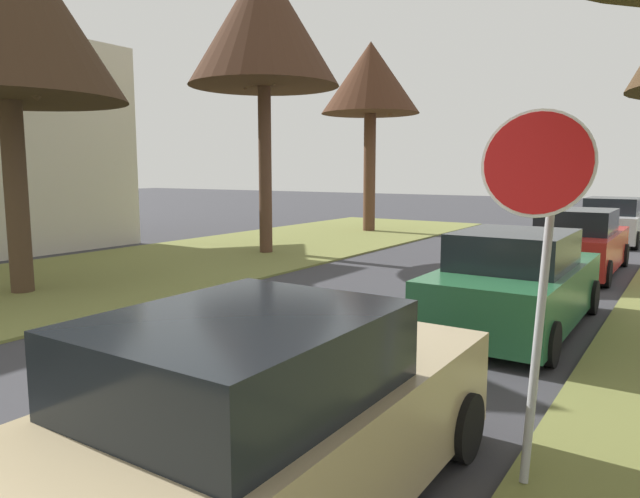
% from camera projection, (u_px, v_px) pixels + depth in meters
% --- Properties ---
extents(stop_sign_far, '(0.82, 0.72, 2.91)m').
position_uv_depth(stop_sign_far, '(537.00, 218.00, 4.35)').
color(stop_sign_far, '#9EA0A5').
rests_on(stop_sign_far, grass_verge_right).
extents(street_tree_left_mid_a, '(4.47, 4.47, 7.53)m').
position_uv_depth(street_tree_left_mid_a, '(3.00, 3.00, 11.13)').
color(street_tree_left_mid_a, '#483525').
rests_on(street_tree_left_mid_a, grass_verge_left).
extents(street_tree_left_mid_b, '(4.40, 4.40, 8.48)m').
position_uv_depth(street_tree_left_mid_b, '(263.00, 24.00, 16.73)').
color(street_tree_left_mid_b, '#523728').
rests_on(street_tree_left_mid_b, grass_verge_left).
extents(street_tree_left_far, '(3.92, 3.92, 7.49)m').
position_uv_depth(street_tree_left_far, '(371.00, 80.00, 23.07)').
color(street_tree_left_far, brown).
rests_on(street_tree_left_far, grass_verge_left).
extents(parked_sedan_tan, '(1.95, 4.41, 1.57)m').
position_uv_depth(parked_sedan_tan, '(261.00, 427.00, 4.07)').
color(parked_sedan_tan, tan).
rests_on(parked_sedan_tan, ground).
extents(parked_sedan_green, '(1.95, 4.41, 1.57)m').
position_uv_depth(parked_sedan_green, '(516.00, 284.00, 9.21)').
color(parked_sedan_green, '#28663D').
rests_on(parked_sedan_green, ground).
extents(parked_sedan_red, '(1.95, 4.41, 1.57)m').
position_uv_depth(parked_sedan_red, '(577.00, 244.00, 14.24)').
color(parked_sedan_red, red).
rests_on(parked_sedan_red, ground).
extents(parked_sedan_silver, '(1.95, 4.41, 1.57)m').
position_uv_depth(parked_sedan_silver, '(612.00, 222.00, 20.12)').
color(parked_sedan_silver, '#BCBCC1').
rests_on(parked_sedan_silver, ground).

